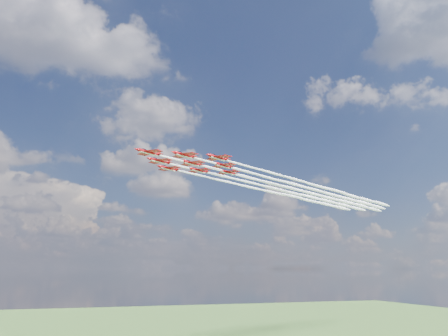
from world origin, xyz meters
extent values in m
cylinder|color=#A8090F|center=(-15.71, -10.84, 74.46)|extent=(7.70, 5.28, 1.14)
cone|color=#A8090F|center=(-20.16, -13.53, 74.46)|extent=(2.37, 2.05, 1.14)
cone|color=#A8090F|center=(-11.54, -8.31, 74.46)|extent=(1.87, 1.70, 1.04)
ellipsoid|color=black|center=(-17.49, -11.91, 74.93)|extent=(2.34, 1.93, 0.74)
cube|color=#A8090F|center=(-15.27, -10.57, 74.41)|extent=(7.80, 9.90, 0.15)
cube|color=#A8090F|center=(-12.16, -8.68, 74.46)|extent=(3.18, 3.95, 0.12)
cube|color=#A8090F|center=(-11.98, -8.58, 75.40)|extent=(1.50, 0.99, 1.87)
cube|color=silver|center=(-15.71, -10.84, 73.94)|extent=(7.15, 4.84, 0.12)
cylinder|color=#A8090F|center=(-3.57, -11.05, 74.46)|extent=(7.70, 5.28, 1.14)
cone|color=#A8090F|center=(-8.01, -13.74, 74.46)|extent=(2.37, 2.05, 1.14)
cone|color=#A8090F|center=(0.61, -8.52, 74.46)|extent=(1.87, 1.70, 1.04)
ellipsoid|color=black|center=(-5.34, -12.13, 74.93)|extent=(2.34, 1.93, 0.74)
cube|color=#A8090F|center=(-3.12, -10.78, 74.41)|extent=(7.80, 9.90, 0.15)
cube|color=#A8090F|center=(-0.01, -8.90, 74.46)|extent=(3.18, 3.95, 0.12)
cube|color=#A8090F|center=(0.17, -8.79, 75.40)|extent=(1.50, 0.99, 1.87)
cube|color=silver|center=(-3.57, -11.05, 73.94)|extent=(7.15, 4.84, 0.12)
cylinder|color=#A8090F|center=(-10.28, 0.03, 74.46)|extent=(7.70, 5.28, 1.14)
cone|color=#A8090F|center=(-14.72, -2.66, 74.46)|extent=(2.37, 2.05, 1.14)
cone|color=#A8090F|center=(-6.10, 2.56, 74.46)|extent=(1.87, 1.70, 1.04)
ellipsoid|color=black|center=(-12.06, -1.05, 74.93)|extent=(2.34, 1.93, 0.74)
cube|color=#A8090F|center=(-9.83, 0.30, 74.41)|extent=(7.80, 9.90, 0.15)
cube|color=#A8090F|center=(-6.72, 2.18, 74.46)|extent=(3.18, 3.95, 0.12)
cube|color=#A8090F|center=(-6.55, 2.29, 75.40)|extent=(1.50, 0.99, 1.87)
cube|color=silver|center=(-10.28, 0.03, 73.94)|extent=(7.15, 4.84, 0.12)
cylinder|color=#A8090F|center=(8.58, -11.27, 74.46)|extent=(7.70, 5.28, 1.14)
cone|color=#A8090F|center=(4.14, -13.96, 74.46)|extent=(2.37, 2.05, 1.14)
cone|color=#A8090F|center=(12.76, -8.74, 74.46)|extent=(1.87, 1.70, 1.04)
ellipsoid|color=black|center=(6.80, -12.34, 74.93)|extent=(2.34, 1.93, 0.74)
cube|color=#A8090F|center=(9.02, -11.00, 74.41)|extent=(7.80, 9.90, 0.15)
cube|color=#A8090F|center=(12.13, -9.11, 74.46)|extent=(3.18, 3.95, 0.12)
cube|color=#A8090F|center=(12.31, -9.01, 75.40)|extent=(1.50, 0.99, 1.87)
cube|color=silver|center=(8.58, -11.27, 73.94)|extent=(7.15, 4.84, 0.12)
cylinder|color=#A8090F|center=(1.87, -0.19, 74.46)|extent=(7.70, 5.28, 1.14)
cone|color=#A8090F|center=(-2.58, -2.88, 74.46)|extent=(2.37, 2.05, 1.14)
cone|color=#A8090F|center=(6.04, 2.34, 74.46)|extent=(1.87, 1.70, 1.04)
ellipsoid|color=black|center=(0.09, -1.26, 74.93)|extent=(2.34, 1.93, 0.74)
cube|color=#A8090F|center=(2.31, 0.08, 74.41)|extent=(7.80, 9.90, 0.15)
cube|color=#A8090F|center=(5.42, 1.97, 74.46)|extent=(3.18, 3.95, 0.12)
cube|color=#A8090F|center=(5.60, 2.07, 75.40)|extent=(1.50, 0.99, 1.87)
cube|color=silver|center=(1.87, -0.19, 73.94)|extent=(7.15, 4.84, 0.12)
cylinder|color=#A8090F|center=(-4.84, 10.89, 74.46)|extent=(7.70, 5.28, 1.14)
cone|color=#A8090F|center=(-9.29, 8.20, 74.46)|extent=(2.37, 2.05, 1.14)
cone|color=#A8090F|center=(-0.67, 13.42, 74.46)|extent=(1.87, 1.70, 1.04)
ellipsoid|color=black|center=(-6.62, 9.82, 74.93)|extent=(2.34, 1.93, 0.74)
cube|color=#A8090F|center=(-4.40, 11.16, 74.41)|extent=(7.80, 9.90, 0.15)
cube|color=#A8090F|center=(-1.29, 13.05, 74.46)|extent=(3.18, 3.95, 0.12)
cube|color=#A8090F|center=(-1.11, 13.15, 75.40)|extent=(1.50, 0.99, 1.87)
cube|color=silver|center=(-4.84, 10.89, 73.94)|extent=(7.15, 4.84, 0.12)
cylinder|color=#A8090F|center=(14.01, -0.40, 74.46)|extent=(7.70, 5.28, 1.14)
cone|color=#A8090F|center=(9.57, -3.09, 74.46)|extent=(2.37, 2.05, 1.14)
cone|color=#A8090F|center=(18.19, 2.13, 74.46)|extent=(1.87, 1.70, 1.04)
ellipsoid|color=black|center=(12.24, -1.48, 74.93)|extent=(2.34, 1.93, 0.74)
cube|color=#A8090F|center=(14.46, -0.13, 74.41)|extent=(7.80, 9.90, 0.15)
cube|color=#A8090F|center=(17.57, 1.75, 74.46)|extent=(3.18, 3.95, 0.12)
cube|color=#A8090F|center=(17.75, 1.86, 75.40)|extent=(1.50, 0.99, 1.87)
cube|color=silver|center=(14.01, -0.40, 73.94)|extent=(7.15, 4.84, 0.12)
cylinder|color=#A8090F|center=(7.30, 10.68, 74.46)|extent=(7.70, 5.28, 1.14)
cone|color=#A8090F|center=(2.86, 7.99, 74.46)|extent=(2.37, 2.05, 1.14)
cone|color=#A8090F|center=(11.48, 13.21, 74.46)|extent=(1.87, 1.70, 1.04)
ellipsoid|color=black|center=(5.52, 9.60, 74.93)|extent=(2.34, 1.93, 0.74)
cube|color=#A8090F|center=(7.75, 10.95, 74.41)|extent=(7.80, 9.90, 0.15)
cube|color=#A8090F|center=(10.86, 12.83, 74.46)|extent=(3.18, 3.95, 0.12)
cube|color=#A8090F|center=(11.03, 12.94, 75.40)|extent=(1.50, 0.99, 1.87)
cube|color=silver|center=(7.30, 10.68, 73.94)|extent=(7.15, 4.84, 0.12)
cylinder|color=#A8090F|center=(19.45, 10.46, 74.46)|extent=(7.70, 5.28, 1.14)
cone|color=#A8090F|center=(15.00, 7.77, 74.46)|extent=(2.37, 2.05, 1.14)
cone|color=#A8090F|center=(23.62, 12.99, 74.46)|extent=(1.87, 1.70, 1.04)
ellipsoid|color=black|center=(17.67, 9.39, 74.93)|extent=(2.34, 1.93, 0.74)
cube|color=#A8090F|center=(19.89, 10.73, 74.41)|extent=(7.80, 9.90, 0.15)
cube|color=#A8090F|center=(23.00, 12.62, 74.46)|extent=(3.18, 3.95, 0.12)
cube|color=#A8090F|center=(23.18, 12.72, 75.40)|extent=(1.50, 0.99, 1.87)
cube|color=silver|center=(19.45, 10.46, 73.94)|extent=(7.15, 4.84, 0.12)
camera|label=1|loc=(-35.47, -154.01, 36.06)|focal=35.00mm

